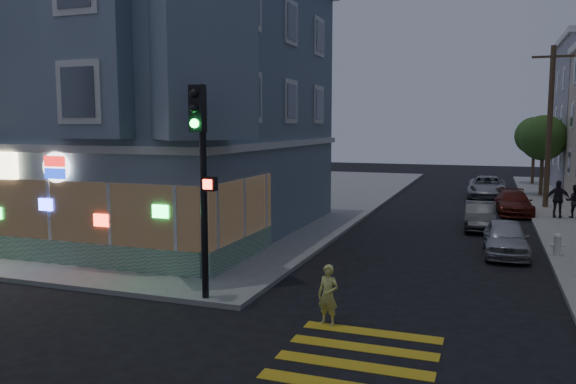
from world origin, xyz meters
The scene contains 15 objects.
ground centered at (0.00, 0.00, 0.00)m, with size 120.00×120.00×0.00m, color black.
sidewalk_nw centered at (-13.50, 23.00, 0.07)m, with size 33.00×42.00×0.15m, color gray.
corner_building centered at (-6.00, 10.98, 5.82)m, with size 14.60×14.60×11.40m.
utility_pole centered at (12.00, 24.00, 4.80)m, with size 2.20×0.30×9.00m.
street_tree_near centered at (12.20, 30.00, 3.94)m, with size 3.00×3.00×5.30m.
street_tree_far centered at (12.20, 38.00, 3.94)m, with size 3.00×3.00×5.30m.
running_child centered at (5.40, 1.80, 0.73)m, with size 0.54×0.35×1.47m, color #D5D66D.
pedestrian_a centered at (13.00, 20.33, 0.98)m, with size 0.81×0.63×1.67m, color black.
pedestrian_b centered at (12.23, 19.98, 1.09)m, with size 1.11×0.46×1.89m, color #252129.
parked_car_a centered at (9.57, 11.02, 0.65)m, with size 1.53×3.81×1.30m, color #AFB2B7.
parked_car_b centered at (8.60, 16.22, 0.62)m, with size 1.32×3.78×1.25m, color #333537.
parked_car_c centered at (10.22, 21.42, 0.62)m, with size 1.74×4.29×1.25m, color maroon.
parked_car_d centered at (8.84, 28.26, 0.72)m, with size 2.39×5.19×1.44m, color #989EA2.
traffic_signal centered at (1.87, 2.16, 3.97)m, with size 0.65×0.63×5.65m.
fire_hydrant centered at (11.30, 10.95, 0.57)m, with size 0.46×0.27×0.80m.
Camera 1 is at (8.90, -10.74, 4.75)m, focal length 35.00 mm.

